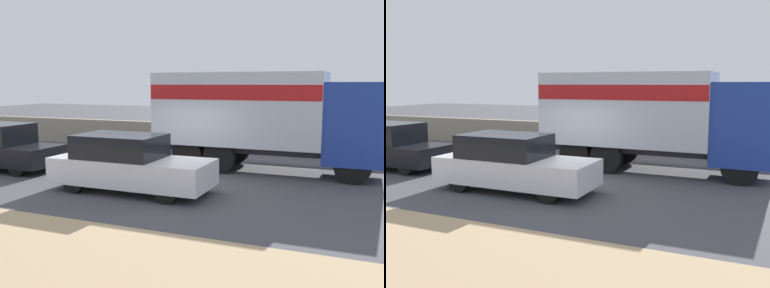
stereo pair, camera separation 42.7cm
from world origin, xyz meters
The scene contains 5 objects.
ground_plane centered at (0.00, 0.00, 0.00)m, with size 80.00×80.00×0.00m, color #47474C.
stone_wall_backdrop centered at (0.00, 6.48, 0.60)m, with size 60.00×0.35×1.20m.
box_truck centered at (1.94, 3.13, 2.00)m, with size 7.46×2.32×3.31m.
car_hatchback centered at (-0.74, -1.03, 0.76)m, with size 4.44×1.73×1.57m.
car_sedan_second centered at (-6.31, 0.01, 0.76)m, with size 3.81×1.76×1.58m.
Camera 1 is at (5.25, -11.03, 2.94)m, focal length 40.00 mm.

